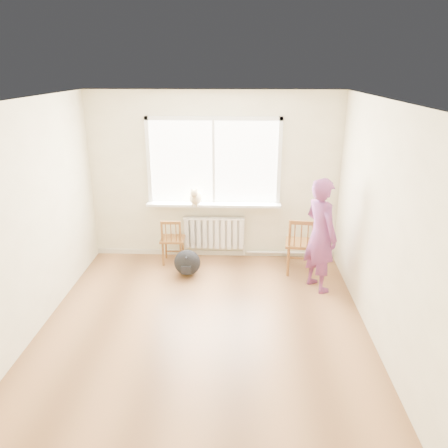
# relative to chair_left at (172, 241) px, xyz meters

# --- Properties ---
(floor) EXTENTS (4.50, 4.50, 0.00)m
(floor) POSITION_rel_chair_left_xyz_m (0.65, -1.89, -0.38)
(floor) COLOR #A16C41
(floor) RESTS_ON ground
(ceiling) EXTENTS (4.50, 4.50, 0.00)m
(ceiling) POSITION_rel_chair_left_xyz_m (0.65, -1.89, 2.32)
(ceiling) COLOR white
(ceiling) RESTS_ON back_wall
(back_wall) EXTENTS (4.00, 0.01, 2.70)m
(back_wall) POSITION_rel_chair_left_xyz_m (0.65, 0.36, 0.97)
(back_wall) COLOR #F2E9C1
(back_wall) RESTS_ON ground
(window) EXTENTS (2.12, 0.05, 1.42)m
(window) POSITION_rel_chair_left_xyz_m (0.65, 0.34, 1.28)
(window) COLOR white
(window) RESTS_ON back_wall
(windowsill) EXTENTS (2.15, 0.22, 0.04)m
(windowsill) POSITION_rel_chair_left_xyz_m (0.65, 0.25, 0.55)
(windowsill) COLOR white
(windowsill) RESTS_ON back_wall
(radiator) EXTENTS (1.00, 0.12, 0.55)m
(radiator) POSITION_rel_chair_left_xyz_m (0.65, 0.27, 0.06)
(radiator) COLOR white
(radiator) RESTS_ON back_wall
(heating_pipe) EXTENTS (1.40, 0.04, 0.04)m
(heating_pipe) POSITION_rel_chair_left_xyz_m (1.90, 0.30, -0.30)
(heating_pipe) COLOR silver
(heating_pipe) RESTS_ON back_wall
(baseboard) EXTENTS (4.00, 0.03, 0.08)m
(baseboard) POSITION_rel_chair_left_xyz_m (0.65, 0.35, -0.34)
(baseboard) COLOR beige
(baseboard) RESTS_ON ground
(chair_left) EXTENTS (0.38, 0.36, 0.76)m
(chair_left) POSITION_rel_chair_left_xyz_m (0.00, 0.00, 0.00)
(chair_left) COLOR brown
(chair_left) RESTS_ON floor
(chair_right) EXTENTS (0.49, 0.48, 0.90)m
(chair_right) POSITION_rel_chair_left_xyz_m (2.00, -0.29, 0.07)
(chair_right) COLOR brown
(chair_right) RESTS_ON floor
(person) EXTENTS (0.63, 0.71, 1.63)m
(person) POSITION_rel_chair_left_xyz_m (2.20, -0.75, 0.43)
(person) COLOR #BC3E42
(person) RESTS_ON floor
(cat) EXTENTS (0.21, 0.46, 0.31)m
(cat) POSITION_rel_chair_left_xyz_m (0.37, 0.16, 0.69)
(cat) COLOR beige
(cat) RESTS_ON windowsill
(backpack) EXTENTS (0.41, 0.31, 0.40)m
(backpack) POSITION_rel_chair_left_xyz_m (0.28, -0.41, -0.18)
(backpack) COLOR black
(backpack) RESTS_ON floor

